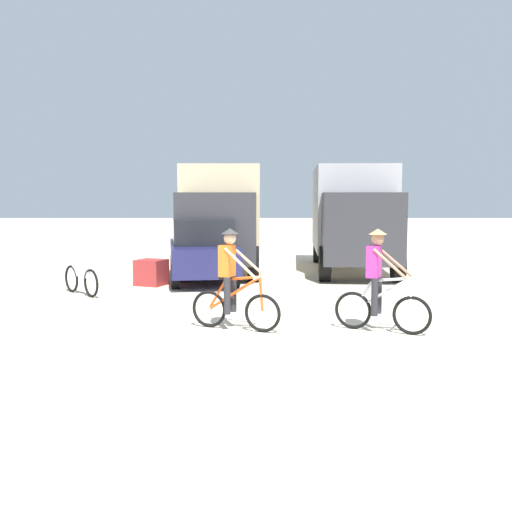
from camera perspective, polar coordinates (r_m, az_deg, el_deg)
The scene contains 8 objects.
ground_plane at distance 9.05m, azimuth -2.05°, elevation -9.45°, with size 120.00×120.00×0.00m, color beige.
box_truck_tan_camper at distance 19.35m, azimuth -3.43°, elevation 4.20°, with size 2.43×6.77×3.35m.
box_truck_grey_hauler at distance 19.49m, azimuth 9.07°, elevation 4.15°, with size 2.78×6.88×3.35m.
sedan_parked at distance 16.68m, azimuth -5.43°, elevation 0.55°, with size 2.37×4.42×1.76m.
cyclist_orange_shirt at distance 10.54m, azimuth -2.54°, elevation -2.61°, with size 1.62×0.79×1.82m.
cyclist_cowboy_hat at distance 10.60m, azimuth 11.57°, elevation -2.67°, with size 1.57×0.87×1.82m.
bicycle_spare at distance 14.99m, azimuth -16.75°, elevation -2.11°, with size 1.21×1.32×0.97m.
supply_crate at distance 16.20m, azimuth -10.30°, elevation -1.57°, with size 0.68×0.73×0.70m, color #9E2D2D.
Camera 1 is at (0.29, -8.73, 2.36)m, focal length 41.46 mm.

